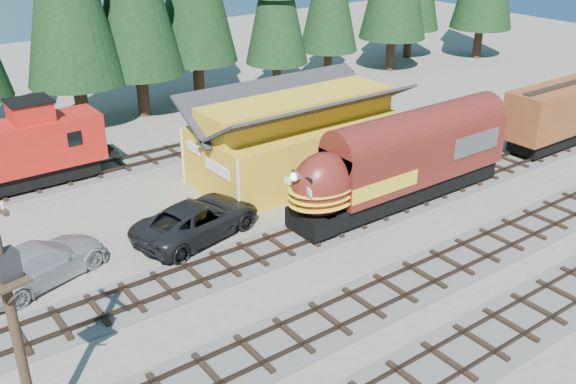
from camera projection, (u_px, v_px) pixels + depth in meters
ground at (427, 244)px, 31.02m from camera, size 120.00×120.00×0.00m
track_siding at (491, 169)px, 39.29m from camera, size 68.00×3.20×0.33m
track_spur at (91, 173)px, 38.78m from camera, size 32.00×3.20×0.33m
depot at (297, 128)px, 37.45m from camera, size 12.80×7.00×5.30m
locomotive at (396, 166)px, 33.87m from camera, size 14.22×2.83×3.87m
boxcar at (576, 108)px, 42.84m from camera, size 12.44×2.67×3.91m
caboose at (21, 150)px, 35.82m from camera, size 9.05×2.63×4.71m
utility_pole at (11, 307)px, 17.49m from camera, size 1.29×2.16×8.93m
pickup_truck_a at (197, 219)px, 31.32m from camera, size 7.18×4.51×1.85m
pickup_truck_b at (39, 263)px, 27.65m from camera, size 6.68×4.38×1.80m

